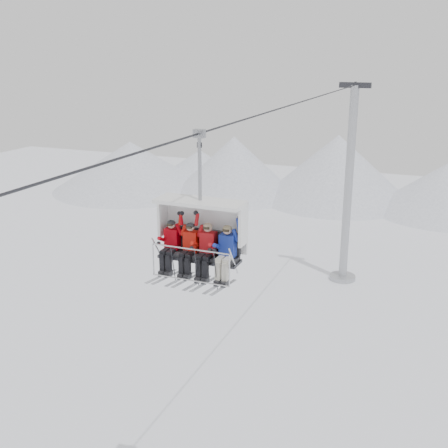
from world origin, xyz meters
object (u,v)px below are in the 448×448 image
at_px(lift_tower_right, 348,200).
at_px(skier_center_left, 189,247).
at_px(chairlift_carrier, 202,228).
at_px(skier_center_right, 207,248).
at_px(skier_far_left, 171,244).
at_px(skier_far_right, 226,251).

distance_m(lift_tower_right, skier_center_left, 24.29).
bearing_deg(chairlift_carrier, skier_center_right, -49.16).
bearing_deg(skier_center_right, chairlift_carrier, 130.84).
bearing_deg(lift_tower_right, chairlift_carrier, -90.00).
height_order(chairlift_carrier, skier_center_right, chairlift_carrier).
bearing_deg(skier_far_left, chairlift_carrier, 20.13).
relative_size(skier_far_left, skier_center_right, 1.00).
relative_size(chairlift_carrier, skier_far_left, 2.36).
relative_size(chairlift_carrier, skier_far_right, 2.36).
xyz_separation_m(lift_tower_right, skier_center_left, (-0.26, -23.88, 4.42)).
distance_m(skier_far_left, skier_center_right, 1.11).
relative_size(skier_far_left, skier_center_left, 1.00).
relative_size(skier_center_left, skier_far_right, 1.00).
xyz_separation_m(skier_center_left, skier_center_right, (0.52, 0.01, 0.02)).
height_order(chairlift_carrier, skier_far_left, chairlift_carrier).
distance_m(skier_far_left, skier_center_left, 0.59).
height_order(lift_tower_right, skier_center_right, lift_tower_right).
bearing_deg(skier_far_left, skier_center_left, -0.11).
bearing_deg(skier_far_right, skier_center_right, 180.00).
bearing_deg(skier_center_right, skier_far_left, -179.71).
distance_m(lift_tower_right, skier_far_left, 24.30).
distance_m(skier_center_right, skier_far_right, 0.57).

